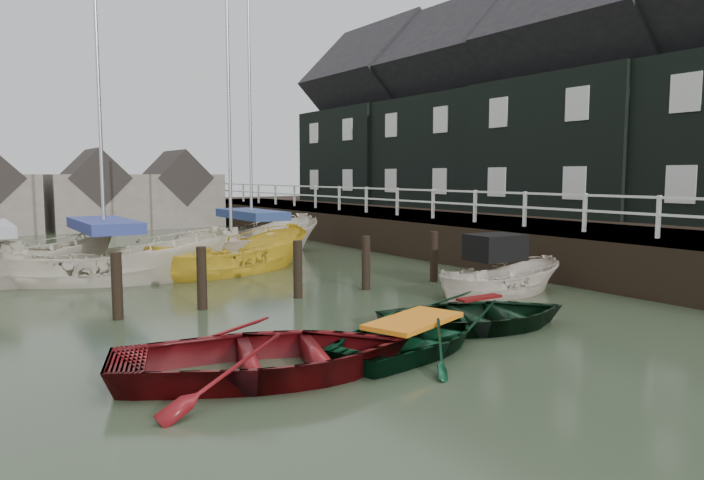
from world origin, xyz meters
TOP-DOWN VIEW (x-y plane):
  - ground at (0.00, 0.00)m, footprint 120.00×120.00m
  - pier at (9.48, 10.00)m, footprint 3.04×32.00m
  - land_strip at (15.00, 10.00)m, footprint 14.00×38.00m
  - quay_houses at (14.99, 8.66)m, footprint 6.52×28.14m
  - mooring_pilings at (-1.11, 3.00)m, footprint 13.72×0.22m
  - far_sheds at (0.83, 26.00)m, footprint 14.00×4.08m
  - rowboat_red at (-2.00, -2.02)m, footprint 5.25×4.42m
  - rowboat_green at (0.70, -2.08)m, footprint 4.31×3.68m
  - rowboat_dkgreen at (2.71, -1.61)m, footprint 4.47×3.69m
  - motorboat at (5.56, 0.58)m, footprint 3.78×1.63m
  - sailboat_b at (-2.16, 8.15)m, footprint 7.31×4.96m
  - sailboat_c at (1.50, 7.88)m, footprint 6.51×4.00m
  - sailboat_d at (3.50, 10.82)m, footprint 7.15×4.80m

SIDE VIEW (x-z plane):
  - ground at x=0.00m, z-range 0.00..0.00m
  - land_strip at x=15.00m, z-range -0.75..0.75m
  - rowboat_red at x=-2.00m, z-range -0.47..0.47m
  - rowboat_green at x=0.70m, z-range -0.38..0.38m
  - rowboat_dkgreen at x=2.71m, z-range -0.40..0.40m
  - sailboat_c at x=1.50m, z-range -5.34..5.37m
  - sailboat_b at x=-2.16m, z-range -5.69..5.82m
  - sailboat_d at x=3.50m, z-range -6.38..6.51m
  - motorboat at x=5.56m, z-range -0.99..1.23m
  - mooring_pilings at x=-1.11m, z-range -0.40..1.40m
  - pier at x=9.48m, z-range -0.64..2.06m
  - far_sheds at x=0.83m, z-range -0.34..4.06m
  - quay_houses at x=14.99m, z-range 0.68..10.68m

